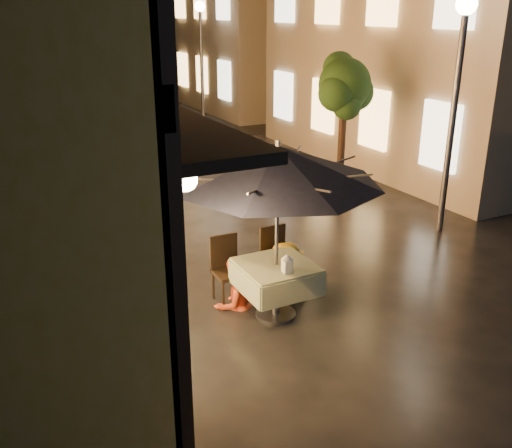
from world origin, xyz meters
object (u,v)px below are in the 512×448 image
patio_umbrella (278,165)px  person_yellow (286,245)px  cafe_table (276,277)px  streetlamp_near (458,74)px  person_orange (234,261)px  bicycle_0 (128,240)px  table_lantern (287,262)px

patio_umbrella → person_yellow: bearing=48.6°
cafe_table → streetlamp_near: bearing=18.1°
patio_umbrella → person_orange: 1.60m
cafe_table → bicycle_0: (-1.35, 2.59, -0.17)m
patio_umbrella → table_lantern: size_ratio=10.84×
table_lantern → bicycle_0: bearing=115.1°
streetlamp_near → patio_umbrella: (-4.38, -1.43, -0.77)m
person_orange → person_yellow: 0.84m
patio_umbrella → person_orange: patio_umbrella is taller
table_lantern → person_yellow: 0.92m
table_lantern → person_yellow: person_yellow is taller
streetlamp_near → bicycle_0: size_ratio=2.64×
streetlamp_near → person_yellow: size_ratio=2.72×
patio_umbrella → streetlamp_near: bearing=18.1°
patio_umbrella → bicycle_0: size_ratio=1.69×
patio_umbrella → bicycle_0: bearing=117.4°
cafe_table → patio_umbrella: bearing=14.0°
table_lantern → cafe_table: bearing=90.0°
bicycle_0 → person_orange: bearing=-139.6°
table_lantern → person_orange: 0.92m
cafe_table → person_yellow: (0.45, 0.51, 0.19)m
person_yellow → patio_umbrella: bearing=49.1°
cafe_table → patio_umbrella: patio_umbrella is taller
bicycle_0 → streetlamp_near: bearing=-85.9°
streetlamp_near → table_lantern: streetlamp_near is taller
patio_umbrella → cafe_table: bearing=-166.0°
person_orange → person_yellow: size_ratio=0.88×
person_yellow → bicycle_0: 2.77m
streetlamp_near → bicycle_0: 6.36m
cafe_table → table_lantern: (0.00, -0.28, 0.33)m
person_orange → person_yellow: bearing=164.4°
patio_umbrella → bicycle_0: (-1.35, 2.59, -1.73)m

